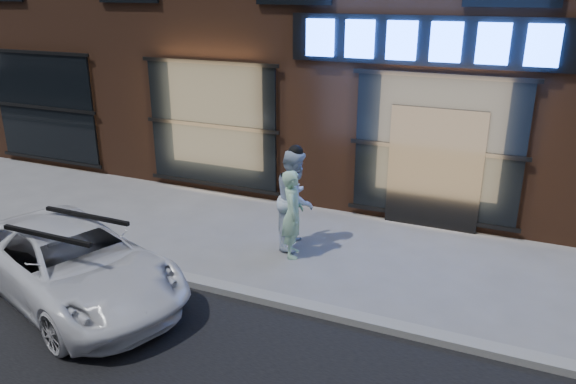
# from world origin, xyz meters

# --- Properties ---
(ground) EXTENTS (90.00, 90.00, 0.00)m
(ground) POSITION_xyz_m (0.00, 0.00, 0.00)
(ground) COLOR slate
(ground) RESTS_ON ground
(curb) EXTENTS (60.00, 0.25, 0.12)m
(curb) POSITION_xyz_m (0.00, 0.00, 0.06)
(curb) COLOR gray
(curb) RESTS_ON ground
(man_bowtie) EXTENTS (0.57, 0.68, 1.59)m
(man_bowtie) POSITION_xyz_m (-2.01, 1.62, 0.79)
(man_bowtie) COLOR #A0D3AF
(man_bowtie) RESTS_ON ground
(man_cap) EXTENTS (0.85, 1.01, 1.84)m
(man_cap) POSITION_xyz_m (-2.13, 2.03, 0.92)
(man_cap) COLOR silver
(man_cap) RESTS_ON ground
(white_suv) EXTENTS (4.56, 3.19, 1.16)m
(white_suv) POSITION_xyz_m (-4.49, -1.05, 0.58)
(white_suv) COLOR white
(white_suv) RESTS_ON ground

